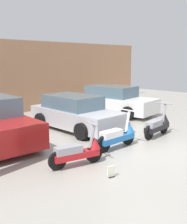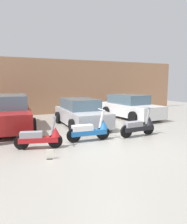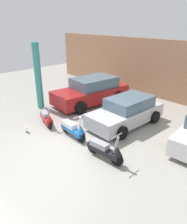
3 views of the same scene
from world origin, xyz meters
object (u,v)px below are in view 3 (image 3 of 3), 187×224
object	(u,v)px
scooter_front_center	(106,150)
support_column_side	(38,77)
scooter_front_left	(47,118)
placard_near_left_scooter	(27,130)
car_rear_left	(92,91)
car_rear_center	(127,112)
scooter_front_right	(74,129)

from	to	relation	value
scooter_front_center	support_column_side	xyz separation A→B (m)	(-5.86, 0.99, 1.35)
scooter_front_left	placard_near_left_scooter	size ratio (longest dim) A/B	5.56
car_rear_left	car_rear_center	size ratio (longest dim) A/B	1.19
scooter_front_right	placard_near_left_scooter	xyz separation A→B (m)	(-1.76, -1.18, -0.28)
scooter_front_right	car_rear_center	bearing A→B (deg)	78.45
scooter_front_left	car_rear_center	distance (m)	3.68
scooter_front_left	scooter_front_center	size ratio (longest dim) A/B	0.91
car_rear_center	placard_near_left_scooter	xyz separation A→B (m)	(-2.44, -3.75, -0.50)
car_rear_left	support_column_side	world-z (taller)	support_column_side
scooter_front_right	scooter_front_center	world-z (taller)	scooter_front_right
scooter_front_center	car_rear_left	bearing A→B (deg)	138.46
scooter_front_left	car_rear_center	world-z (taller)	car_rear_center
support_column_side	scooter_front_left	bearing A→B (deg)	-24.49
scooter_front_left	placard_near_left_scooter	world-z (taller)	scooter_front_left
scooter_front_center	support_column_side	size ratio (longest dim) A/B	0.45
car_rear_center	scooter_front_center	bearing A→B (deg)	27.32
placard_near_left_scooter	support_column_side	bearing A→B (deg)	136.82
scooter_front_right	car_rear_left	bearing A→B (deg)	129.77
scooter_front_center	placard_near_left_scooter	xyz separation A→B (m)	(-3.73, -1.00, -0.28)
scooter_front_center	car_rear_center	xyz separation A→B (m)	(-1.29, 2.76, 0.22)
scooter_front_left	placard_near_left_scooter	bearing A→B (deg)	-73.15
scooter_front_right	scooter_front_center	distance (m)	1.98
placard_near_left_scooter	support_column_side	xyz separation A→B (m)	(-2.12, 1.99, 1.63)
scooter_front_left	support_column_side	xyz separation A→B (m)	(-2.10, 0.96, 1.38)
car_rear_center	placard_near_left_scooter	size ratio (longest dim) A/B	14.67
scooter_front_left	placard_near_left_scooter	xyz separation A→B (m)	(0.02, -1.03, -0.25)
scooter_front_right	car_rear_left	xyz separation A→B (m)	(-2.46, 3.33, 0.32)
scooter_front_center	placard_near_left_scooter	bearing A→B (deg)	-168.18
scooter_front_right	car_rear_center	world-z (taller)	car_rear_center
scooter_front_center	car_rear_left	distance (m)	5.67
placard_near_left_scooter	car_rear_center	bearing A→B (deg)	56.97
car_rear_left	scooter_front_right	bearing A→B (deg)	42.40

